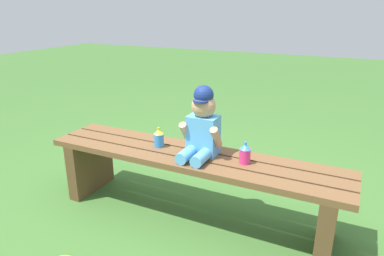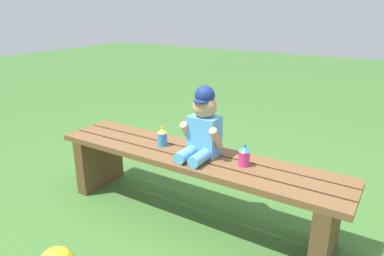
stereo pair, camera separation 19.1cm
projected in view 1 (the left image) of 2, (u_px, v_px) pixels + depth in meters
ground_plane at (191, 216)px, 2.16m from camera, size 16.00×16.00×0.00m
park_bench at (191, 173)px, 2.07m from camera, size 1.79×0.37×0.42m
child_figure at (202, 126)px, 1.96m from camera, size 0.23×0.27×0.40m
sippy_cup_left at (159, 138)px, 2.11m from camera, size 0.06×0.06×0.12m
sippy_cup_right at (245, 153)px, 1.89m from camera, size 0.06×0.06×0.12m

